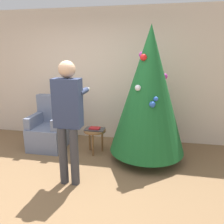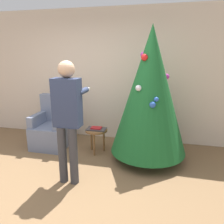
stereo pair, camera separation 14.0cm
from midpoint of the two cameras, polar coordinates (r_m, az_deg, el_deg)
The scene contains 8 objects.
ground_plane at distance 3.21m, azimuth -17.51°, elevation -20.24°, with size 14.00×14.00×0.00m, color brown.
wall_back at distance 4.72m, azimuth -5.93°, elevation 9.33°, with size 8.00×0.06×2.70m.
christmas_tree at distance 3.65m, azimuth 8.49°, elevation 5.42°, with size 1.28×1.28×2.26m.
armchair at distance 4.52m, azimuth -16.83°, elevation -4.46°, with size 0.65×0.69×1.01m.
person_standing at distance 3.03m, azimuth -12.70°, elevation -0.33°, with size 0.40×0.57×1.73m.
side_stool at distance 4.09m, azimuth -5.50°, elevation -5.57°, with size 0.41×0.41×0.45m.
laptop at distance 4.06m, azimuth -5.53°, elevation -4.51°, with size 0.36×0.22×0.02m.
book at distance 4.05m, azimuth -5.54°, elevation -4.22°, with size 0.19×0.13×0.02m.
Camera 1 is at (1.29, -2.28, 1.82)m, focal length 35.00 mm.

